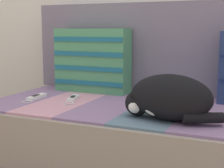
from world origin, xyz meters
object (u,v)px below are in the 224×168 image
Objects in this scene: game_remote_near at (73,99)px; sleeping_cat at (167,99)px; couch at (161,148)px; game_remote_far at (36,97)px; throw_pillow_striped at (93,60)px.

sleeping_cat is at bearing -18.41° from game_remote_near.
couch is 9.07× the size of game_remote_far.
couch is at bearing 109.29° from sleeping_cat.
game_remote_near is at bearing -85.25° from throw_pillow_striped.
game_remote_near is at bearing -172.59° from couch.
sleeping_cat is at bearing -38.59° from throw_pillow_striped.
couch is 9.32× the size of game_remote_near.
throw_pillow_striped is (-0.47, 0.20, 0.38)m from couch.
game_remote_near is 0.19m from game_remote_far.
sleeping_cat is (0.08, -0.23, 0.29)m from couch.
sleeping_cat reaches higher than game_remote_far.
couch is at bearing 7.41° from game_remote_near.
sleeping_cat reaches higher than couch.
throw_pillow_striped is at bearing 156.34° from couch.
couch is 0.38m from sleeping_cat.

